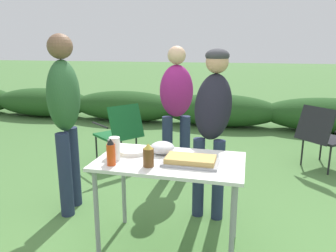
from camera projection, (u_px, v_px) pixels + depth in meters
ground_plane at (170, 247)px, 2.63m from camera, size 60.00×60.00×0.00m
shrub_hedge at (219, 110)px, 6.56m from camera, size 14.40×0.90×0.64m
folding_table at (170, 169)px, 2.47m from camera, size 1.10×0.64×0.74m
food_tray at (191, 161)px, 2.36m from camera, size 0.40×0.23×0.06m
plate_stack at (133, 151)px, 2.62m from camera, size 0.25×0.25×0.03m
mixing_bowl at (162, 148)px, 2.59m from camera, size 0.19×0.19×0.10m
paper_cup_stack at (115, 149)px, 2.43m from camera, size 0.08×0.08×0.18m
hot_sauce_bottle at (111, 153)px, 2.33m from camera, size 0.06×0.06×0.20m
spice_jar at (112, 148)px, 2.51m from camera, size 0.08×0.08×0.14m
beer_bottle at (148, 156)px, 2.30m from camera, size 0.08×0.08×0.17m
standing_person_in_red_jacket at (213, 113)px, 2.97m from camera, size 0.38×0.49×1.55m
standing_person_in_gray_fleece at (65, 109)px, 3.00m from camera, size 0.34×0.43×1.68m
standing_person_with_beanie at (176, 102)px, 3.85m from camera, size 0.47×0.41×1.57m
camp_chair_green_behind_table at (322, 134)px, 4.21m from camera, size 0.74×0.74×0.83m
camp_chair_near_hedge at (120, 131)px, 4.37m from camera, size 0.75×0.72×0.83m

